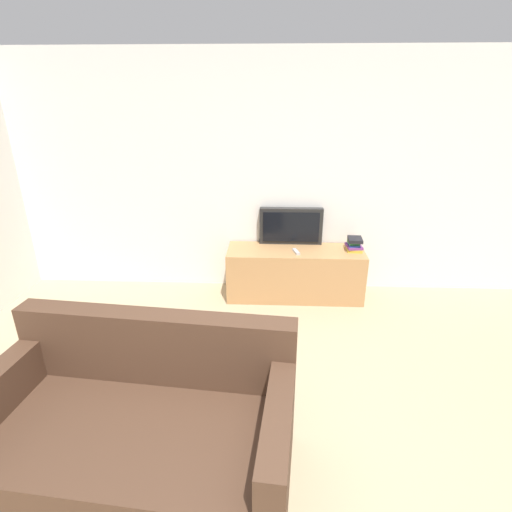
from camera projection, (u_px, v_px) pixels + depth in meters
wall_back at (285, 177)px, 4.38m from camera, size 9.00×0.06×2.60m
tv_stand at (295, 273)px, 4.48m from camera, size 1.50×0.49×0.56m
television at (291, 226)px, 4.49m from camera, size 0.71×0.09×0.42m
couch at (141, 436)px, 2.32m from camera, size 1.82×1.10×0.93m
book_stack at (354, 244)px, 4.34m from camera, size 0.17×0.21×0.15m
remote_on_stand at (296, 252)px, 4.29m from camera, size 0.08×0.16×0.02m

